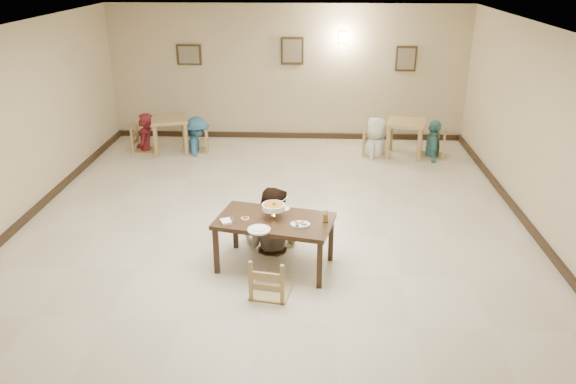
{
  "coord_description": "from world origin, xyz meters",
  "views": [
    {
      "loc": [
        0.6,
        -7.61,
        3.92
      ],
      "look_at": [
        0.26,
        -0.46,
        0.91
      ],
      "focal_mm": 35.0,
      "sensor_mm": 36.0,
      "label": 1
    }
  ],
  "objects_px": {
    "chair_far": "(275,216)",
    "bg_diner_b": "(196,117)",
    "bg_diner_a": "(142,114)",
    "bg_table_right": "(406,128)",
    "main_table": "(275,225)",
    "bg_chair_rl": "(376,133)",
    "bg_chair_rr": "(434,133)",
    "drink_glass": "(325,217)",
    "bg_diner_c": "(377,118)",
    "curry_warmer": "(273,207)",
    "bg_table_left": "(169,124)",
    "bg_diner_d": "(436,120)",
    "main_diner": "(271,188)",
    "chair_near": "(271,257)",
    "bg_chair_ll": "(144,128)",
    "bg_chair_lr": "(196,130)"
  },
  "relations": [
    {
      "from": "chair_far",
      "to": "bg_diner_d",
      "type": "xyz_separation_m",
      "value": [
        3.06,
        4.08,
        0.34
      ]
    },
    {
      "from": "chair_near",
      "to": "bg_chair_ll",
      "type": "xyz_separation_m",
      "value": [
        -3.15,
        5.47,
        0.01
      ]
    },
    {
      "from": "curry_warmer",
      "to": "bg_diner_b",
      "type": "bearing_deg",
      "value": 112.72
    },
    {
      "from": "bg_table_left",
      "to": "bg_diner_a",
      "type": "distance_m",
      "value": 0.61
    },
    {
      "from": "bg_table_left",
      "to": "bg_table_right",
      "type": "bearing_deg",
      "value": -0.53
    },
    {
      "from": "bg_table_left",
      "to": "drink_glass",
      "type": "bearing_deg",
      "value": -55.99
    },
    {
      "from": "chair_near",
      "to": "main_diner",
      "type": "xyz_separation_m",
      "value": [
        -0.08,
        1.25,
        0.41
      ]
    },
    {
      "from": "bg_table_right",
      "to": "bg_diner_a",
      "type": "relative_size",
      "value": 0.55
    },
    {
      "from": "bg_diner_c",
      "to": "bg_diner_d",
      "type": "distance_m",
      "value": 1.2
    },
    {
      "from": "main_diner",
      "to": "curry_warmer",
      "type": "height_order",
      "value": "main_diner"
    },
    {
      "from": "curry_warmer",
      "to": "bg_chair_rr",
      "type": "distance_m",
      "value": 5.6
    },
    {
      "from": "bg_diner_b",
      "to": "main_table",
      "type": "bearing_deg",
      "value": -169.94
    },
    {
      "from": "chair_near",
      "to": "bg_diner_a",
      "type": "distance_m",
      "value": 6.32
    },
    {
      "from": "chair_far",
      "to": "main_diner",
      "type": "height_order",
      "value": "main_diner"
    },
    {
      "from": "main_table",
      "to": "chair_far",
      "type": "xyz_separation_m",
      "value": [
        -0.04,
        0.65,
        -0.18
      ]
    },
    {
      "from": "main_diner",
      "to": "bg_diner_a",
      "type": "height_order",
      "value": "main_diner"
    },
    {
      "from": "bg_chair_ll",
      "to": "bg_table_right",
      "type": "bearing_deg",
      "value": -92.06
    },
    {
      "from": "chair_near",
      "to": "bg_diner_c",
      "type": "bearing_deg",
      "value": -98.83
    },
    {
      "from": "drink_glass",
      "to": "bg_diner_c",
      "type": "relative_size",
      "value": 0.09
    },
    {
      "from": "chair_far",
      "to": "bg_chair_rl",
      "type": "relative_size",
      "value": 0.9
    },
    {
      "from": "chair_far",
      "to": "chair_near",
      "type": "relative_size",
      "value": 0.88
    },
    {
      "from": "chair_far",
      "to": "chair_near",
      "type": "bearing_deg",
      "value": -109.02
    },
    {
      "from": "bg_diner_a",
      "to": "bg_table_right",
      "type": "bearing_deg",
      "value": 84.98
    },
    {
      "from": "bg_diner_b",
      "to": "bg_diner_c",
      "type": "xyz_separation_m",
      "value": [
        3.84,
        -0.06,
        0.06
      ]
    },
    {
      "from": "bg_chair_rl",
      "to": "bg_diner_b",
      "type": "relative_size",
      "value": 0.65
    },
    {
      "from": "bg_table_right",
      "to": "bg_diner_c",
      "type": "bearing_deg",
      "value": 178.41
    },
    {
      "from": "chair_far",
      "to": "bg_diner_b",
      "type": "xyz_separation_m",
      "value": [
        -1.98,
        4.16,
        0.32
      ]
    },
    {
      "from": "curry_warmer",
      "to": "bg_table_left",
      "type": "bearing_deg",
      "value": 118.43
    },
    {
      "from": "main_table",
      "to": "bg_chair_rl",
      "type": "xyz_separation_m",
      "value": [
        1.82,
        4.75,
        -0.13
      ]
    },
    {
      "from": "bg_diner_c",
      "to": "bg_chair_rr",
      "type": "bearing_deg",
      "value": 108.26
    },
    {
      "from": "bg_diner_a",
      "to": "bg_diner_b",
      "type": "relative_size",
      "value": 1.09
    },
    {
      "from": "bg_diner_d",
      "to": "bg_chair_rl",
      "type": "bearing_deg",
      "value": 95.12
    },
    {
      "from": "main_diner",
      "to": "bg_diner_c",
      "type": "xyz_separation_m",
      "value": [
        1.91,
        4.16,
        -0.1
      ]
    },
    {
      "from": "main_table",
      "to": "bg_table_right",
      "type": "distance_m",
      "value": 5.32
    },
    {
      "from": "bg_chair_rr",
      "to": "bg_diner_c",
      "type": "distance_m",
      "value": 1.24
    },
    {
      "from": "chair_far",
      "to": "drink_glass",
      "type": "height_order",
      "value": "chair_far"
    },
    {
      "from": "bg_chair_rl",
      "to": "bg_chair_rr",
      "type": "bearing_deg",
      "value": -71.49
    },
    {
      "from": "bg_chair_rl",
      "to": "bg_diner_a",
      "type": "height_order",
      "value": "bg_diner_a"
    },
    {
      "from": "bg_table_right",
      "to": "bg_chair_ll",
      "type": "bearing_deg",
      "value": 179.22
    },
    {
      "from": "drink_glass",
      "to": "bg_chair_lr",
      "type": "bearing_deg",
      "value": 118.95
    },
    {
      "from": "chair_far",
      "to": "main_diner",
      "type": "relative_size",
      "value": 0.49
    },
    {
      "from": "bg_table_left",
      "to": "bg_chair_ll",
      "type": "distance_m",
      "value": 0.58
    },
    {
      "from": "bg_diner_b",
      "to": "bg_diner_d",
      "type": "relative_size",
      "value": 0.97
    },
    {
      "from": "bg_chair_rl",
      "to": "bg_diner_d",
      "type": "bearing_deg",
      "value": -71.49
    },
    {
      "from": "bg_diner_c",
      "to": "curry_warmer",
      "type": "bearing_deg",
      "value": -1.85
    },
    {
      "from": "bg_chair_lr",
      "to": "chair_near",
      "type": "bearing_deg",
      "value": 12.53
    },
    {
      "from": "bg_chair_lr",
      "to": "main_table",
      "type": "bearing_deg",
      "value": 15.09
    },
    {
      "from": "bg_chair_rl",
      "to": "bg_chair_rr",
      "type": "height_order",
      "value": "bg_chair_rr"
    },
    {
      "from": "bg_diner_a",
      "to": "bg_diner_d",
      "type": "bearing_deg",
      "value": 84.98
    },
    {
      "from": "bg_chair_ll",
      "to": "bg_chair_rl",
      "type": "xyz_separation_m",
      "value": [
        4.97,
        -0.06,
        -0.02
      ]
    }
  ]
}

